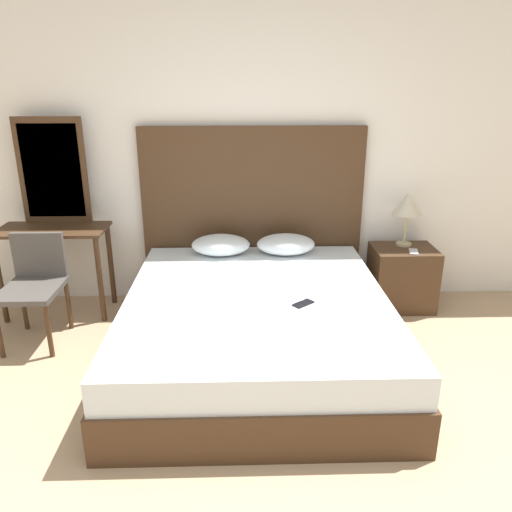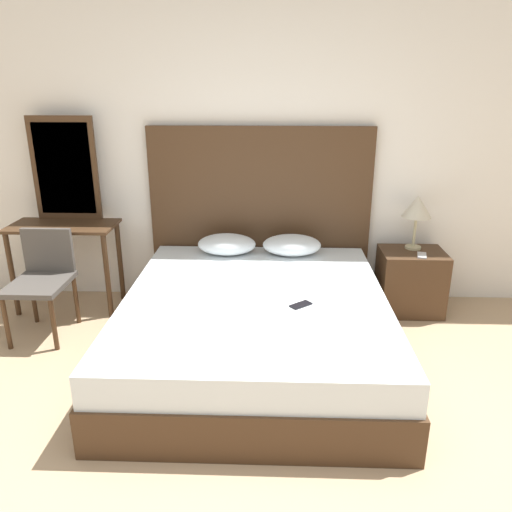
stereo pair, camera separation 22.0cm
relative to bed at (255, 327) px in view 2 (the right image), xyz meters
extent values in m
cube|color=white|center=(-0.02, 1.17, 1.10)|extent=(10.00, 0.06, 2.70)
cube|color=#422B19|center=(0.00, 0.00, -0.10)|extent=(1.84, 2.15, 0.29)
cube|color=silver|center=(0.00, 0.00, 0.15)|extent=(1.80, 2.10, 0.21)
cube|color=#422B19|center=(0.00, 1.10, 0.53)|extent=(1.93, 0.05, 1.55)
ellipsoid|color=silver|center=(-0.28, 0.86, 0.34)|extent=(0.50, 0.33, 0.17)
ellipsoid|color=silver|center=(0.28, 0.86, 0.34)|extent=(0.50, 0.33, 0.17)
cube|color=black|center=(0.31, -0.16, 0.26)|extent=(0.16, 0.15, 0.01)
cube|color=#422B19|center=(1.30, 0.85, 0.02)|extent=(0.53, 0.43, 0.54)
cylinder|color=tan|center=(1.32, 0.93, 0.31)|extent=(0.13, 0.13, 0.02)
cylinder|color=tan|center=(1.32, 0.93, 0.45)|extent=(0.02, 0.02, 0.26)
cone|color=beige|center=(1.32, 0.93, 0.67)|extent=(0.24, 0.24, 0.18)
cube|color=#B7B7BC|center=(1.34, 0.74, 0.30)|extent=(0.10, 0.16, 0.01)
cube|color=#422B19|center=(-1.67, 0.82, 0.50)|extent=(0.89, 0.44, 0.02)
cylinder|color=#422B19|center=(-2.07, 0.64, 0.12)|extent=(0.04, 0.04, 0.73)
cylinder|color=#422B19|center=(-1.26, 0.64, 0.12)|extent=(0.04, 0.04, 0.73)
cylinder|color=#422B19|center=(-2.07, 1.00, 0.12)|extent=(0.04, 0.04, 0.73)
cylinder|color=#422B19|center=(-1.26, 1.00, 0.12)|extent=(0.04, 0.04, 0.73)
cube|color=#422B19|center=(-1.67, 1.01, 0.95)|extent=(0.56, 0.03, 0.88)
cube|color=#B2BCC6|center=(-1.67, 1.00, 0.95)|extent=(0.48, 0.01, 0.77)
cube|color=#4C4742|center=(-1.67, 0.29, 0.19)|extent=(0.42, 0.50, 0.04)
cube|color=#4C4742|center=(-1.67, 0.52, 0.39)|extent=(0.40, 0.04, 0.36)
cylinder|color=#422B19|center=(-1.85, 0.06, -0.04)|extent=(0.04, 0.04, 0.41)
cylinder|color=#422B19|center=(-1.49, 0.06, -0.04)|extent=(0.04, 0.04, 0.41)
cylinder|color=#422B19|center=(-1.85, 0.51, -0.04)|extent=(0.04, 0.04, 0.41)
cylinder|color=#422B19|center=(-1.49, 0.51, -0.04)|extent=(0.04, 0.04, 0.41)
camera|label=1|loc=(-0.10, -3.18, 1.67)|focal=35.00mm
camera|label=2|loc=(0.12, -3.18, 1.67)|focal=35.00mm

